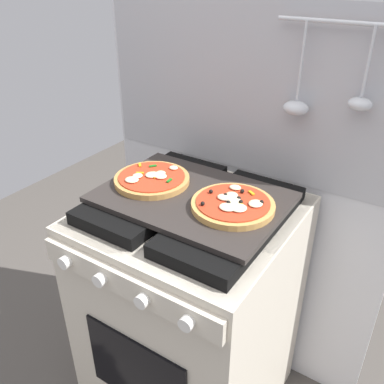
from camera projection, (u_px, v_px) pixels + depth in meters
name	position (u px, v px, depth m)	size (l,w,h in m)	color
kitchen_backsplash	(242.00, 188.00, 1.53)	(1.10, 0.09, 1.55)	silver
stove	(192.00, 311.00, 1.45)	(0.60, 0.64, 0.90)	beige
baking_tray	(192.00, 197.00, 1.23)	(0.54, 0.38, 0.02)	#2D2826
pizza_left	(153.00, 178.00, 1.29)	(0.23, 0.23, 0.03)	#C18947
pizza_right	(233.00, 204.00, 1.15)	(0.23, 0.23, 0.03)	tan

